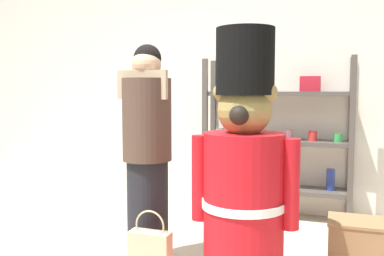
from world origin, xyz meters
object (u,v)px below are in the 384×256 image
(teddy_bear_guard, at_px, (244,179))
(person_shopper, at_px, (147,152))
(display_crate, at_px, (358,243))
(shopping_bag, at_px, (150,256))
(merchandise_shelf, at_px, (277,138))

(teddy_bear_guard, distance_m, person_shopper, 0.77)
(person_shopper, relative_size, display_crate, 3.85)
(display_crate, bearing_deg, teddy_bear_guard, -139.35)
(teddy_bear_guard, relative_size, shopping_bag, 3.36)
(teddy_bear_guard, relative_size, person_shopper, 1.03)
(person_shopper, bearing_deg, teddy_bear_guard, -14.09)
(shopping_bag, height_order, display_crate, shopping_bag)
(teddy_bear_guard, bearing_deg, display_crate, 40.65)
(merchandise_shelf, xyz_separation_m, teddy_bear_guard, (0.02, -1.64, -0.09))
(teddy_bear_guard, height_order, display_crate, teddy_bear_guard)
(merchandise_shelf, distance_m, shopping_bag, 1.93)
(merchandise_shelf, bearing_deg, shopping_bag, -108.00)
(merchandise_shelf, xyz_separation_m, shopping_bag, (-0.57, -1.74, -0.61))
(person_shopper, relative_size, shopping_bag, 3.26)
(merchandise_shelf, relative_size, teddy_bear_guard, 0.97)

